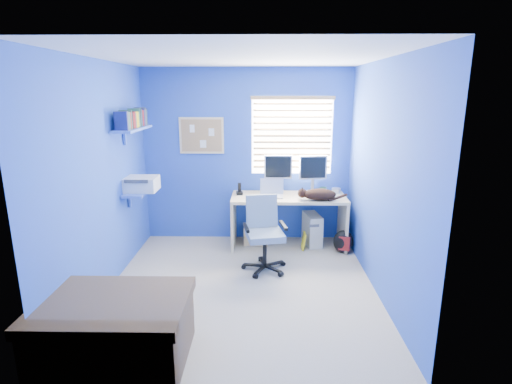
{
  "coord_description": "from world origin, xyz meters",
  "views": [
    {
      "loc": [
        0.23,
        -4.16,
        2.17
      ],
      "look_at": [
        0.15,
        0.65,
        0.95
      ],
      "focal_mm": 28.0,
      "sensor_mm": 36.0,
      "label": 1
    }
  ],
  "objects_px": {
    "desk": "(288,221)",
    "office_chair": "(264,243)",
    "cat": "(320,194)",
    "laptop": "(271,189)",
    "tower_pc": "(312,229)"
  },
  "relations": [
    {
      "from": "desk",
      "to": "tower_pc",
      "type": "distance_m",
      "value": 0.39
    },
    {
      "from": "laptop",
      "to": "tower_pc",
      "type": "relative_size",
      "value": 0.73
    },
    {
      "from": "cat",
      "to": "office_chair",
      "type": "distance_m",
      "value": 1.05
    },
    {
      "from": "desk",
      "to": "office_chair",
      "type": "distance_m",
      "value": 0.85
    },
    {
      "from": "tower_pc",
      "to": "desk",
      "type": "bearing_deg",
      "value": -179.08
    },
    {
      "from": "laptop",
      "to": "tower_pc",
      "type": "distance_m",
      "value": 0.87
    },
    {
      "from": "desk",
      "to": "cat",
      "type": "xyz_separation_m",
      "value": [
        0.4,
        -0.21,
        0.45
      ]
    },
    {
      "from": "laptop",
      "to": "office_chair",
      "type": "relative_size",
      "value": 0.36
    },
    {
      "from": "laptop",
      "to": "office_chair",
      "type": "bearing_deg",
      "value": -94.19
    },
    {
      "from": "cat",
      "to": "office_chair",
      "type": "height_order",
      "value": "office_chair"
    },
    {
      "from": "laptop",
      "to": "cat",
      "type": "relative_size",
      "value": 0.75
    },
    {
      "from": "laptop",
      "to": "cat",
      "type": "xyz_separation_m",
      "value": [
        0.65,
        -0.18,
        -0.03
      ]
    },
    {
      "from": "desk",
      "to": "office_chair",
      "type": "bearing_deg",
      "value": -114.08
    },
    {
      "from": "desk",
      "to": "laptop",
      "type": "bearing_deg",
      "value": -173.55
    },
    {
      "from": "tower_pc",
      "to": "office_chair",
      "type": "height_order",
      "value": "office_chair"
    }
  ]
}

